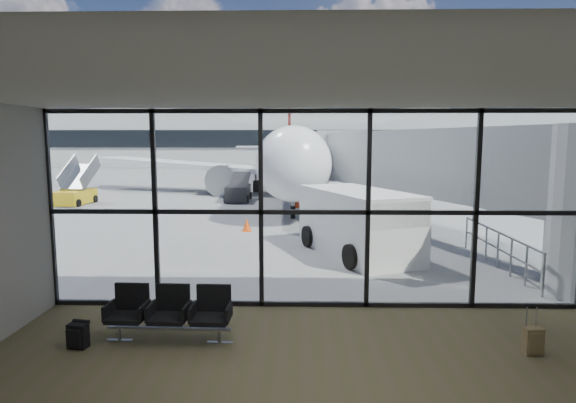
{
  "coord_description": "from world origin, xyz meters",
  "views": [
    {
      "loc": [
        -0.35,
        -10.69,
        3.8
      ],
      "look_at": [
        -0.66,
        3.0,
        2.06
      ],
      "focal_mm": 30.0,
      "sensor_mm": 36.0,
      "label": 1
    }
  ],
  "objects_px": {
    "seating_row": "(171,310)",
    "backpack": "(78,336)",
    "mobile_stairs": "(74,195)",
    "airliner": "(291,155)",
    "belt_loader": "(238,192)",
    "suitcase": "(533,341)",
    "service_van": "(360,222)"
  },
  "relations": [
    {
      "from": "seating_row",
      "to": "backpack",
      "type": "xyz_separation_m",
      "value": [
        -1.61,
        -0.46,
        -0.33
      ]
    },
    {
      "from": "seating_row",
      "to": "mobile_stairs",
      "type": "distance_m",
      "value": 22.35
    },
    {
      "from": "airliner",
      "to": "mobile_stairs",
      "type": "bearing_deg",
      "value": -149.02
    },
    {
      "from": "seating_row",
      "to": "belt_loader",
      "type": "bearing_deg",
      "value": 95.48
    },
    {
      "from": "seating_row",
      "to": "suitcase",
      "type": "xyz_separation_m",
      "value": [
        6.62,
        -0.55,
        -0.31
      ]
    },
    {
      "from": "suitcase",
      "to": "mobile_stairs",
      "type": "xyz_separation_m",
      "value": [
        -17.6,
        20.01,
        0.29
      ]
    },
    {
      "from": "suitcase",
      "to": "belt_loader",
      "type": "bearing_deg",
      "value": 104.47
    },
    {
      "from": "airliner",
      "to": "backpack",
      "type": "bearing_deg",
      "value": -98.45
    },
    {
      "from": "backpack",
      "to": "suitcase",
      "type": "height_order",
      "value": "suitcase"
    },
    {
      "from": "seating_row",
      "to": "airliner",
      "type": "relative_size",
      "value": 0.07
    },
    {
      "from": "service_van",
      "to": "backpack",
      "type": "bearing_deg",
      "value": -151.23
    },
    {
      "from": "suitcase",
      "to": "airliner",
      "type": "height_order",
      "value": "airliner"
    },
    {
      "from": "airliner",
      "to": "service_van",
      "type": "bearing_deg",
      "value": -84.2
    },
    {
      "from": "backpack",
      "to": "suitcase",
      "type": "distance_m",
      "value": 8.23
    },
    {
      "from": "seating_row",
      "to": "airliner",
      "type": "height_order",
      "value": "airliner"
    },
    {
      "from": "service_van",
      "to": "mobile_stairs",
      "type": "height_order",
      "value": "mobile_stairs"
    },
    {
      "from": "suitcase",
      "to": "backpack",
      "type": "bearing_deg",
      "value": 173.72
    },
    {
      "from": "mobile_stairs",
      "to": "belt_loader",
      "type": "bearing_deg",
      "value": 14.39
    },
    {
      "from": "airliner",
      "to": "belt_loader",
      "type": "relative_size",
      "value": 9.23
    },
    {
      "from": "seating_row",
      "to": "backpack",
      "type": "bearing_deg",
      "value": -162.31
    },
    {
      "from": "seating_row",
      "to": "mobile_stairs",
      "type": "height_order",
      "value": "mobile_stairs"
    },
    {
      "from": "suitcase",
      "to": "service_van",
      "type": "distance_m",
      "value": 7.84
    },
    {
      "from": "backpack",
      "to": "belt_loader",
      "type": "bearing_deg",
      "value": 99.81
    },
    {
      "from": "service_van",
      "to": "belt_loader",
      "type": "bearing_deg",
      "value": 90.29
    },
    {
      "from": "backpack",
      "to": "service_van",
      "type": "relative_size",
      "value": 0.09
    },
    {
      "from": "suitcase",
      "to": "mobile_stairs",
      "type": "distance_m",
      "value": 26.65
    },
    {
      "from": "service_van",
      "to": "suitcase",
      "type": "bearing_deg",
      "value": -95.81
    },
    {
      "from": "suitcase",
      "to": "mobile_stairs",
      "type": "bearing_deg",
      "value": 125.68
    },
    {
      "from": "airliner",
      "to": "service_van",
      "type": "height_order",
      "value": "airliner"
    },
    {
      "from": "backpack",
      "to": "mobile_stairs",
      "type": "xyz_separation_m",
      "value": [
        -9.38,
        19.92,
        0.31
      ]
    },
    {
      "from": "suitcase",
      "to": "belt_loader",
      "type": "height_order",
      "value": "belt_loader"
    },
    {
      "from": "suitcase",
      "to": "mobile_stairs",
      "type": "relative_size",
      "value": 0.26
    }
  ]
}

